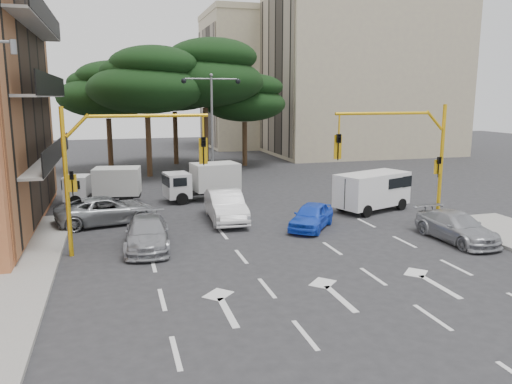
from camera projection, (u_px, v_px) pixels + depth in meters
ground at (288, 252)px, 20.69m from camera, size 120.00×120.00×0.00m
median_strip at (213, 185)px, 35.77m from camera, size 1.40×6.00×0.15m
apartment_beige_near at (363, 68)px, 54.53m from camera, size 20.20×12.15×18.70m
apartment_beige_far at (269, 81)px, 64.14m from camera, size 16.20×12.15×16.70m
pine_left_near at (147, 80)px, 38.90m from camera, size 9.15×9.15×10.23m
pine_center at (205, 73)px, 42.01m from camera, size 9.98×9.98×11.16m
pine_left_far at (108, 90)px, 42.00m from camera, size 8.32×8.32×9.30m
pine_right at (245, 98)px, 45.38m from camera, size 7.49×7.49×8.37m
pine_back at (175, 83)px, 46.32m from camera, size 9.15×9.15×10.23m
signal_mast_right at (410, 150)px, 23.68m from camera, size 5.79×0.37×6.00m
signal_mast_left at (112, 159)px, 19.99m from camera, size 5.79×0.37×6.00m
street_lamp_center at (212, 110)px, 34.76m from camera, size 4.16×0.36×7.77m
car_white_hatch at (226, 206)px, 25.80m from camera, size 1.90×4.86×1.58m
car_blue_compact at (311, 216)px, 24.32m from camera, size 3.46×3.80×1.25m
car_silver_wagon at (147, 233)px, 21.19m from camera, size 2.17×4.63×1.31m
car_silver_cross_a at (107, 210)px, 25.24m from camera, size 5.38×3.25×1.40m
car_silver_parked at (456, 227)px, 22.25m from camera, size 1.94×4.47×1.28m
van_white at (372, 191)px, 28.08m from camera, size 4.80×3.39×2.19m
box_truck_a at (104, 186)px, 29.87m from camera, size 4.66×2.51×2.18m
box_truck_b at (203, 182)px, 30.91m from camera, size 4.86×2.57×2.28m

